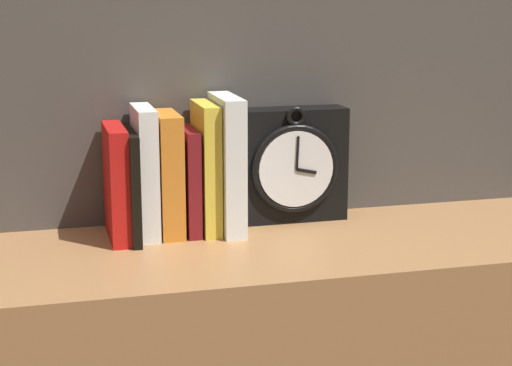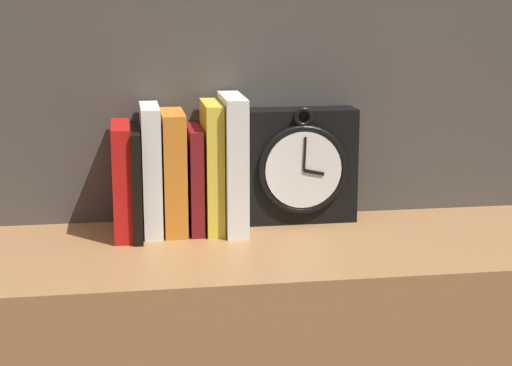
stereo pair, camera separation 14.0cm
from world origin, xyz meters
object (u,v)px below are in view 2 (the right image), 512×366
Objects in this scene: book_slot3_orange at (174,172)px; book_slot4_maroon at (195,179)px; clock at (299,166)px; book_slot1_black at (136,182)px; book_slot0_red at (122,180)px; book_slot6_white at (233,163)px; book_slot2_white at (151,169)px; book_slot5_yellow at (212,167)px.

book_slot4_maroon is (0.04, 0.00, -0.01)m from book_slot3_orange.
clock reaches higher than book_slot1_black.
book_slot0_red is at bearing -173.71° from clock.
book_slot6_white reaches higher than book_slot0_red.
book_slot2_white is (0.05, 0.01, 0.01)m from book_slot0_red.
book_slot4_maroon is at bearing -172.65° from clock.
book_slot6_white is (0.07, -0.01, 0.03)m from book_slot4_maroon.
clock is 0.23m from book_slot3_orange.
book_slot5_yellow is (0.11, -0.00, 0.00)m from book_slot2_white.
book_slot6_white is (0.19, 0.00, 0.02)m from book_slot0_red.
book_slot3_orange is (0.09, 0.01, 0.01)m from book_slot0_red.
book_slot6_white reaches higher than book_slot1_black.
book_slot3_orange is 0.07m from book_slot5_yellow.
book_slot1_black is at bearing -174.81° from book_slot5_yellow.
book_slot1_black is 0.84× the size of book_slot2_white.
book_slot2_white is 1.06× the size of book_slot3_orange.
book_slot6_white is (-0.13, -0.03, 0.02)m from clock.
book_slot1_black is at bearing -171.97° from book_slot4_maroon.
clock is 0.91× the size of book_slot6_white.
book_slot5_yellow reaches higher than book_slot0_red.
book_slot3_orange is 0.04m from book_slot4_maroon.
book_slot0_red is 1.06× the size of book_slot4_maroon.
clock is 1.11× the size of book_slot0_red.
book_slot2_white is at bearing -174.40° from clock.
book_slot2_white reaches higher than book_slot4_maroon.
book_slot4_maroon is at bearing 1.23° from book_slot3_orange.
book_slot1_black is at bearing -168.26° from book_slot3_orange.
book_slot6_white reaches higher than book_slot3_orange.
book_slot0_red reaches higher than book_slot1_black.
book_slot5_yellow is (0.16, 0.01, 0.02)m from book_slot0_red.
book_slot4_maroon is (0.10, 0.01, -0.00)m from book_slot1_black.
book_slot1_black is 0.03m from book_slot2_white.
book_slot2_white is 0.14m from book_slot6_white.
book_slot3_orange is (0.04, 0.00, -0.01)m from book_slot2_white.
book_slot0_red is at bearing -177.10° from book_slot5_yellow.
book_slot4_maroon is at bearing 4.67° from book_slot0_red.
book_slot2_white is 0.11m from book_slot5_yellow.
book_slot3_orange is at bearing 1.01° from book_slot2_white.
book_slot1_black is at bearing -154.08° from book_slot2_white.
clock is 0.13m from book_slot6_white.
book_slot6_white is (0.14, -0.01, 0.01)m from book_slot2_white.
clock is at bearing 7.35° from book_slot4_maroon.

